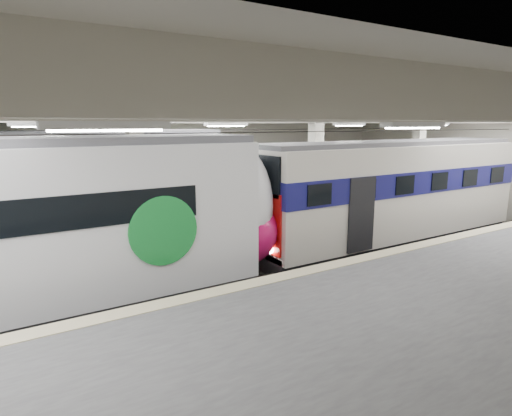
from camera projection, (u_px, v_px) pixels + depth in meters
station_hall at (287, 184)px, 12.47m from camera, size 36.00×24.00×5.75m
modern_emu at (54, 231)px, 10.93m from camera, size 14.51×2.99×4.65m
older_rer at (392, 191)px, 17.53m from camera, size 12.95×2.86×4.29m
far_train at (21, 196)px, 15.28m from camera, size 14.93×3.10×4.72m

